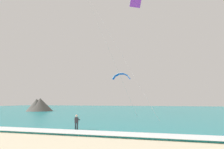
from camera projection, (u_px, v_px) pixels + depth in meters
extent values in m
cube|color=teal|center=(169.00, 110.00, 75.95)|extent=(200.00, 120.00, 0.20)
cube|color=white|center=(120.00, 134.00, 20.20)|extent=(200.00, 2.66, 0.04)
ellipsoid|color=#239EC6|center=(76.00, 131.00, 23.50)|extent=(0.58, 1.44, 0.05)
cube|color=black|center=(77.00, 130.00, 23.74)|extent=(0.17, 0.08, 0.04)
cube|color=black|center=(75.00, 131.00, 23.27)|extent=(0.17, 0.08, 0.04)
cylinder|color=#232328|center=(75.00, 127.00, 23.56)|extent=(0.14, 0.14, 0.84)
cylinder|color=#232328|center=(77.00, 127.00, 23.52)|extent=(0.14, 0.14, 0.84)
cube|color=#232328|center=(76.00, 120.00, 23.62)|extent=(0.36, 0.23, 0.60)
sphere|color=beige|center=(77.00, 116.00, 23.68)|extent=(0.22, 0.22, 0.22)
cylinder|color=#232328|center=(75.00, 119.00, 23.82)|extent=(0.14, 0.51, 0.22)
cylinder|color=#232328|center=(79.00, 119.00, 23.75)|extent=(0.14, 0.51, 0.22)
cylinder|color=black|center=(78.00, 119.00, 24.00)|extent=(0.55, 0.09, 0.04)
cube|color=#3F3F42|center=(77.00, 122.00, 23.72)|extent=(0.13, 0.09, 0.10)
cube|color=purple|center=(136.00, 1.00, 30.20)|extent=(1.85, 1.50, 1.71)
cylinder|color=#B2B2B7|center=(117.00, 47.00, 24.02)|extent=(8.23, 0.94, 15.02)
cylinder|color=#B2B2B7|center=(110.00, 53.00, 27.09)|extent=(4.95, 6.37, 15.02)
cube|color=blue|center=(129.00, 77.00, 59.17)|extent=(0.99, 0.91, 1.12)
cube|color=white|center=(129.00, 76.00, 58.84)|extent=(0.70, 0.19, 0.92)
cube|color=blue|center=(126.00, 75.00, 59.70)|extent=(1.18, 0.92, 0.86)
cube|color=white|center=(125.00, 74.00, 59.37)|extent=(0.98, 0.21, 0.60)
cube|color=blue|center=(122.00, 74.00, 60.11)|extent=(1.12, 0.93, 0.40)
cube|color=white|center=(121.00, 73.00, 59.78)|extent=(1.03, 0.21, 0.14)
cube|color=blue|center=(117.00, 75.00, 60.29)|extent=(1.11, 0.93, 0.86)
cube|color=white|center=(117.00, 74.00, 59.96)|extent=(0.97, 0.21, 0.60)
cube|color=blue|center=(114.00, 78.00, 60.21)|extent=(0.91, 0.92, 1.12)
cube|color=white|center=(113.00, 77.00, 59.88)|extent=(0.70, 0.19, 0.92)
cone|color=#56514C|center=(40.00, 105.00, 67.07)|extent=(8.01, 8.01, 3.93)
cone|color=#56514C|center=(36.00, 105.00, 66.62)|extent=(6.10, 6.10, 3.76)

